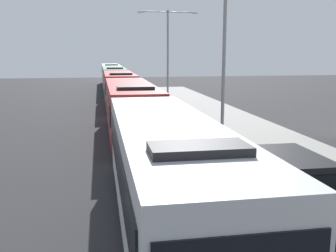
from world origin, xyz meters
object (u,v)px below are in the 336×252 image
Objects in this scene: streetlamp_far at (168,45)px; bus_fourth_in_line at (114,79)px; white_suv at (292,184)px; bus_second_in_line at (131,108)px; bus_rear at (111,74)px; bus_middle at (119,89)px; streetlamp_mid at (224,46)px; bus_lead at (167,172)px.

bus_fourth_in_line is at bearing 133.49° from streetlamp_far.
bus_second_in_line is at bearing 107.21° from white_suv.
white_suv is (3.70, -48.32, -0.66)m from bus_rear.
bus_fourth_in_line is at bearing -90.00° from bus_rear.
bus_fourth_in_line is (0.00, 12.03, 0.00)m from bus_middle.
streetlamp_mid reaches higher than bus_fourth_in_line.
bus_fourth_in_line is (0.00, 24.51, 0.00)m from bus_second_in_line.
bus_lead is at bearing -90.00° from bus_second_in_line.
bus_lead and bus_middle have the same top height.
bus_middle is (-0.00, 24.70, -0.00)m from bus_lead.
bus_rear is at bearing 90.00° from bus_lead.
bus_lead is 1.38× the size of streetlamp_mid.
streetlamp_mid reaches higher than bus_rear.
white_suv is (3.70, -11.94, -0.66)m from bus_second_in_line.
streetlamp_mid reaches higher than bus_second_in_line.
bus_middle is at bearing 113.30° from streetlamp_mid.
bus_fourth_in_line is 0.93× the size of bus_rear.
white_suv is (3.70, -24.43, -0.66)m from bus_middle.
bus_second_in_line is 19.96m from streetlamp_far.
bus_lead is 36.73m from bus_fourth_in_line.
streetlamp_mid is at bearing -81.57° from bus_rear.
bus_rear is at bearing 98.43° from streetlamp_mid.
bus_rear is 1.37× the size of streetlamp_far.
bus_lead is 1.07× the size of bus_middle.
bus_lead is 12.21m from bus_second_in_line.
bus_lead reaches higher than white_suv.
bus_fourth_in_line is at bearing 90.00° from bus_middle.
bus_lead and bus_second_in_line have the same top height.
bus_lead is at bearing -99.87° from streetlamp_far.
bus_lead is 3.77m from white_suv.
bus_rear is (0.00, 36.38, 0.00)m from bus_second_in_line.
bus_rear is (0.00, 11.86, 0.00)m from bus_fourth_in_line.
bus_rear is at bearing 94.38° from white_suv.
bus_middle is 1.29× the size of streetlamp_mid.
streetlamp_mid is at bearing -90.00° from streetlamp_far.
streetlamp_mid is (1.70, 11.89, 4.13)m from white_suv.
streetlamp_mid reaches higher than bus_middle.
bus_middle is at bearing 90.00° from bus_lead.
bus_middle is 2.16× the size of white_suv.
streetlamp_far reaches higher than bus_second_in_line.
bus_middle is at bearing -130.44° from streetlamp_far.
bus_fourth_in_line is at bearing 95.79° from white_suv.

